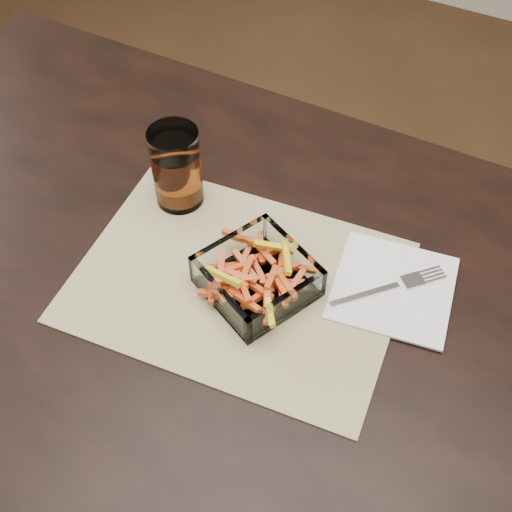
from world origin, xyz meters
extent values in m
plane|color=#331E0F|center=(0.00, 0.00, 0.00)|extent=(4.50, 4.50, 0.00)
cube|color=black|center=(0.00, 0.00, 0.73)|extent=(1.60, 0.90, 0.03)
cylinder|color=black|center=(-0.72, 0.37, 0.36)|extent=(0.06, 0.06, 0.72)
cube|color=tan|center=(-0.05, 0.04, 0.75)|extent=(0.48, 0.37, 0.00)
cube|color=white|center=(-0.02, 0.04, 0.76)|extent=(0.18, 0.18, 0.01)
cube|color=white|center=(0.01, 0.09, 0.78)|extent=(0.13, 0.06, 0.05)
cube|color=white|center=(-0.04, -0.02, 0.78)|extent=(0.13, 0.06, 0.05)
cube|color=white|center=(-0.07, 0.06, 0.78)|extent=(0.06, 0.13, 0.05)
cube|color=white|center=(0.04, 0.01, 0.78)|extent=(0.06, 0.13, 0.05)
cylinder|color=white|center=(-0.20, 0.14, 0.82)|extent=(0.08, 0.08, 0.13)
cylinder|color=#AF4A19|center=(-0.20, 0.14, 0.80)|extent=(0.06, 0.06, 0.09)
cube|color=white|center=(0.15, 0.12, 0.76)|extent=(0.19, 0.19, 0.00)
cube|color=silver|center=(0.12, 0.09, 0.76)|extent=(0.08, 0.08, 0.00)
cube|color=silver|center=(0.18, 0.15, 0.76)|extent=(0.04, 0.04, 0.00)
cube|color=silver|center=(0.19, 0.18, 0.76)|extent=(0.03, 0.03, 0.00)
cube|color=silver|center=(0.19, 0.17, 0.76)|extent=(0.03, 0.03, 0.00)
cube|color=silver|center=(0.20, 0.17, 0.76)|extent=(0.03, 0.03, 0.00)
cube|color=silver|center=(0.20, 0.16, 0.76)|extent=(0.03, 0.03, 0.00)
camera|label=1|loc=(0.23, -0.43, 1.48)|focal=45.00mm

